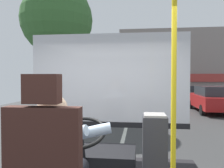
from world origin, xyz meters
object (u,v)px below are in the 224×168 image
(bus_driver, at_px, (56,157))
(steering_console, at_px, (89,164))
(fare_box, at_px, (154,157))
(parked_car_red, at_px, (212,99))
(handrail_pole, at_px, (174,100))
(parked_car_charcoal, at_px, (193,93))

(bus_driver, distance_m, steering_console, 1.13)
(steering_console, height_order, fare_box, fare_box)
(bus_driver, relative_size, parked_car_red, 0.19)
(handrail_pole, bearing_deg, fare_box, 109.60)
(handrail_pole, xyz_separation_m, fare_box, (-0.13, 0.37, -0.62))
(parked_car_red, relative_size, parked_car_charcoal, 1.04)
(bus_driver, distance_m, parked_car_charcoal, 17.82)
(bus_driver, xyz_separation_m, parked_car_red, (4.61, 11.36, -0.60))
(fare_box, height_order, parked_car_charcoal, fare_box)
(steering_console, height_order, handrail_pole, handrail_pole)
(bus_driver, distance_m, fare_box, 1.10)
(handrail_pole, distance_m, parked_car_charcoal, 17.23)
(fare_box, bearing_deg, bus_driver, -134.30)
(steering_console, bearing_deg, handrail_pole, -36.02)
(bus_driver, relative_size, parked_car_charcoal, 0.20)
(bus_driver, bearing_deg, parked_car_red, 67.91)
(fare_box, bearing_deg, parked_car_red, 69.96)
(steering_console, bearing_deg, bus_driver, -90.00)
(fare_box, distance_m, parked_car_red, 11.28)
(steering_console, bearing_deg, fare_box, -19.81)
(steering_console, height_order, parked_car_charcoal, steering_console)
(fare_box, bearing_deg, parked_car_charcoal, 75.77)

